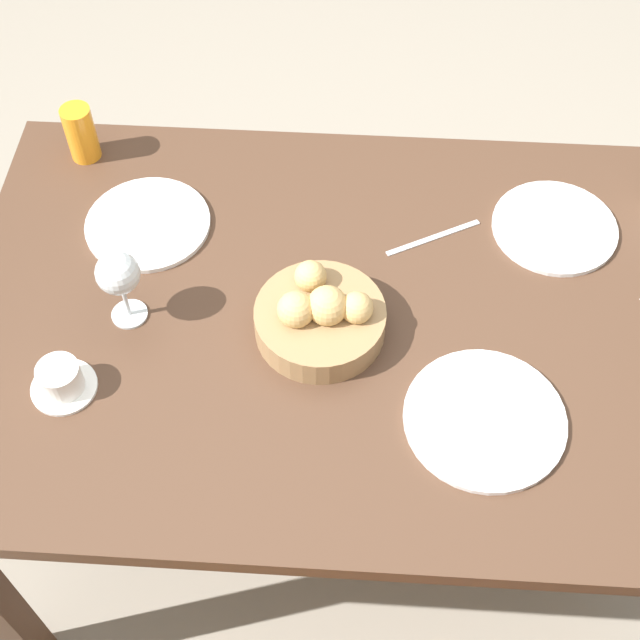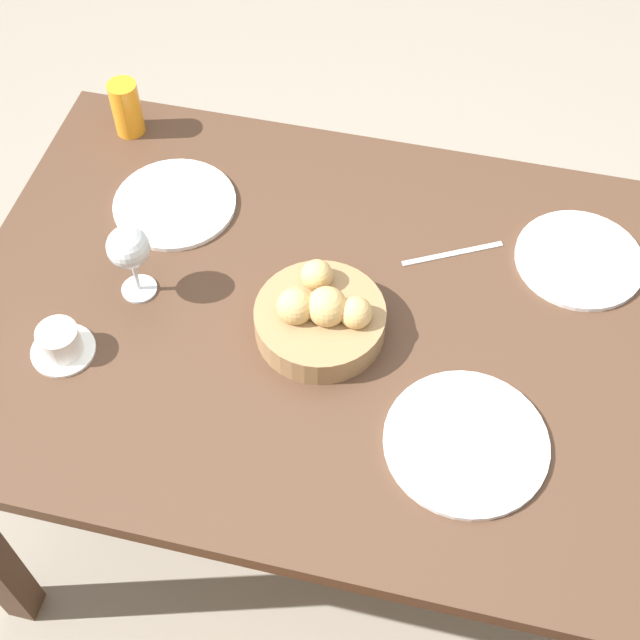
{
  "view_description": "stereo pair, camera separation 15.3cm",
  "coord_description": "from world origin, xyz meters",
  "px_view_note": "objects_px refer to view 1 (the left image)",
  "views": [
    {
      "loc": [
        0.01,
        0.93,
        2.03
      ],
      "look_at": [
        0.06,
        0.04,
        0.79
      ],
      "focal_mm": 50.0,
      "sensor_mm": 36.0,
      "label": 1
    },
    {
      "loc": [
        -0.14,
        0.91,
        2.03
      ],
      "look_at": [
        0.06,
        0.04,
        0.79
      ],
      "focal_mm": 50.0,
      "sensor_mm": 36.0,
      "label": 2
    }
  ],
  "objects_px": {
    "juice_glass": "(81,133)",
    "plate_near_right": "(148,224)",
    "wine_glass": "(118,275)",
    "fork_silver": "(433,238)",
    "bread_basket": "(320,316)",
    "plate_far_center": "(485,419)",
    "plate_near_left": "(555,227)",
    "coffee_cup": "(61,380)"
  },
  "relations": [
    {
      "from": "juice_glass",
      "to": "fork_silver",
      "type": "distance_m",
      "value": 0.73
    },
    {
      "from": "plate_near_left",
      "to": "fork_silver",
      "type": "distance_m",
      "value": 0.23
    },
    {
      "from": "bread_basket",
      "to": "plate_far_center",
      "type": "height_order",
      "value": "bread_basket"
    },
    {
      "from": "bread_basket",
      "to": "wine_glass",
      "type": "bearing_deg",
      "value": -1.76
    },
    {
      "from": "plate_near_right",
      "to": "fork_silver",
      "type": "distance_m",
      "value": 0.54
    },
    {
      "from": "plate_far_center",
      "to": "fork_silver",
      "type": "distance_m",
      "value": 0.4
    },
    {
      "from": "bread_basket",
      "to": "plate_far_center",
      "type": "bearing_deg",
      "value": 149.26
    },
    {
      "from": "juice_glass",
      "to": "coffee_cup",
      "type": "xyz_separation_m",
      "value": [
        -0.08,
        0.55,
        -0.03
      ]
    },
    {
      "from": "juice_glass",
      "to": "plate_near_right",
      "type": "bearing_deg",
      "value": 130.76
    },
    {
      "from": "coffee_cup",
      "to": "wine_glass",
      "type": "bearing_deg",
      "value": -117.29
    },
    {
      "from": "bread_basket",
      "to": "fork_silver",
      "type": "bearing_deg",
      "value": -131.84
    },
    {
      "from": "bread_basket",
      "to": "juice_glass",
      "type": "height_order",
      "value": "juice_glass"
    },
    {
      "from": "juice_glass",
      "to": "fork_silver",
      "type": "height_order",
      "value": "juice_glass"
    },
    {
      "from": "plate_near_right",
      "to": "juice_glass",
      "type": "height_order",
      "value": "juice_glass"
    },
    {
      "from": "coffee_cup",
      "to": "fork_silver",
      "type": "relative_size",
      "value": 0.62
    },
    {
      "from": "wine_glass",
      "to": "coffee_cup",
      "type": "relative_size",
      "value": 1.41
    },
    {
      "from": "plate_near_left",
      "to": "plate_far_center",
      "type": "distance_m",
      "value": 0.45
    },
    {
      "from": "plate_near_left",
      "to": "wine_glass",
      "type": "xyz_separation_m",
      "value": [
        0.77,
        0.25,
        0.11
      ]
    },
    {
      "from": "plate_near_left",
      "to": "juice_glass",
      "type": "height_order",
      "value": "juice_glass"
    },
    {
      "from": "plate_near_right",
      "to": "wine_glass",
      "type": "xyz_separation_m",
      "value": [
        -0.0,
        0.21,
        0.11
      ]
    },
    {
      "from": "coffee_cup",
      "to": "fork_silver",
      "type": "xyz_separation_m",
      "value": [
        -0.62,
        -0.37,
        -0.02
      ]
    },
    {
      "from": "bread_basket",
      "to": "plate_near_left",
      "type": "height_order",
      "value": "bread_basket"
    },
    {
      "from": "plate_near_right",
      "to": "fork_silver",
      "type": "xyz_separation_m",
      "value": [
        -0.54,
        -0.0,
        -0.0
      ]
    },
    {
      "from": "plate_far_center",
      "to": "coffee_cup",
      "type": "distance_m",
      "value": 0.7
    },
    {
      "from": "plate_near_right",
      "to": "plate_near_left",
      "type": "bearing_deg",
      "value": -177.17
    },
    {
      "from": "plate_near_left",
      "to": "plate_near_right",
      "type": "bearing_deg",
      "value": 2.83
    },
    {
      "from": "bread_basket",
      "to": "plate_near_right",
      "type": "xyz_separation_m",
      "value": [
        0.34,
        -0.22,
        -0.03
      ]
    },
    {
      "from": "plate_near_left",
      "to": "fork_silver",
      "type": "height_order",
      "value": "plate_near_left"
    },
    {
      "from": "plate_near_left",
      "to": "fork_silver",
      "type": "bearing_deg",
      "value": 9.15
    },
    {
      "from": "plate_far_center",
      "to": "juice_glass",
      "type": "distance_m",
      "value": 0.97
    },
    {
      "from": "bread_basket",
      "to": "juice_glass",
      "type": "relative_size",
      "value": 1.92
    },
    {
      "from": "bread_basket",
      "to": "juice_glass",
      "type": "xyz_separation_m",
      "value": [
        0.5,
        -0.41,
        0.02
      ]
    },
    {
      "from": "plate_near_right",
      "to": "plate_far_center",
      "type": "bearing_deg",
      "value": 148.01
    },
    {
      "from": "coffee_cup",
      "to": "bread_basket",
      "type": "bearing_deg",
      "value": -160.78
    },
    {
      "from": "juice_glass",
      "to": "fork_silver",
      "type": "bearing_deg",
      "value": 165.45
    },
    {
      "from": "plate_near_left",
      "to": "coffee_cup",
      "type": "height_order",
      "value": "coffee_cup"
    },
    {
      "from": "wine_glass",
      "to": "fork_silver",
      "type": "xyz_separation_m",
      "value": [
        -0.54,
        -0.21,
        -0.11
      ]
    },
    {
      "from": "fork_silver",
      "to": "plate_near_right",
      "type": "bearing_deg",
      "value": 0.12
    },
    {
      "from": "juice_glass",
      "to": "bread_basket",
      "type": "bearing_deg",
      "value": 140.99
    },
    {
      "from": "bread_basket",
      "to": "wine_glass",
      "type": "distance_m",
      "value": 0.35
    },
    {
      "from": "plate_near_left",
      "to": "plate_near_right",
      "type": "relative_size",
      "value": 1.0
    },
    {
      "from": "bread_basket",
      "to": "wine_glass",
      "type": "height_order",
      "value": "wine_glass"
    }
  ]
}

